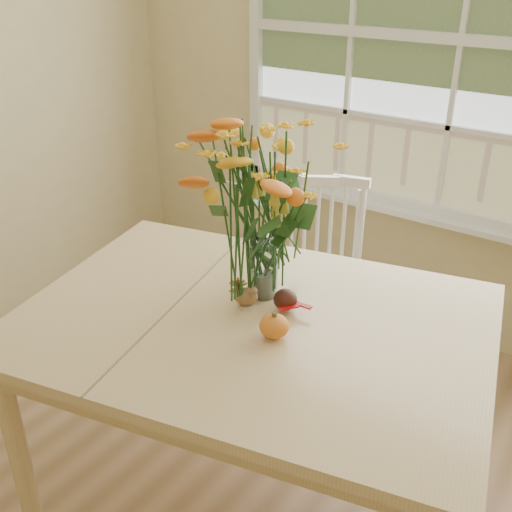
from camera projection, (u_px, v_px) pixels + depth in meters
The scene contains 8 objects.
wall_back at pixel (457, 84), 2.80m from camera, with size 4.00×0.02×2.70m, color beige.
window at pixel (461, 44), 2.69m from camera, with size 2.42×0.12×1.74m.
dining_table at pixel (253, 340), 2.03m from camera, with size 1.74×1.42×0.82m.
windsor_chair at pixel (316, 273), 2.83m from camera, with size 0.61×0.60×0.97m.
flower_vase at pixel (264, 208), 1.97m from camera, with size 0.46×0.46×0.55m.
pumpkin at pixel (274, 327), 1.87m from camera, with size 0.09×0.09×0.07m, color #CD5618.
turkey_figurine at pixel (246, 297), 2.02m from camera, with size 0.10×0.09×0.10m.
dark_gourd at pixel (285, 301), 2.01m from camera, with size 0.13×0.10×0.07m.
Camera 1 is at (0.90, -0.62, 1.91)m, focal length 42.00 mm.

